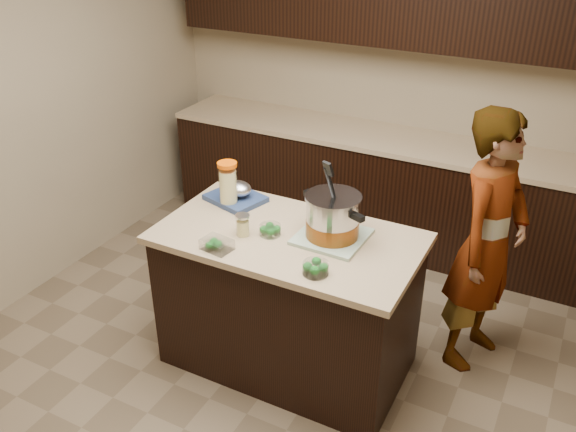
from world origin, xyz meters
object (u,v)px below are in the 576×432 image
stock_pot (333,219)px  person (488,243)px  lemonade_pitcher (228,187)px  island (288,301)px

stock_pot → person: person is taller
stock_pot → lemonade_pitcher: (-0.70, 0.06, 0.01)m
stock_pot → person: (0.75, 0.52, -0.22)m
stock_pot → lemonade_pitcher: size_ratio=1.54×
lemonade_pitcher → stock_pot: bearing=-5.1°
island → stock_pot: (0.23, 0.08, 0.57)m
island → lemonade_pitcher: bearing=163.3°
island → stock_pot: stock_pot is taller
island → lemonade_pitcher: (-0.47, 0.14, 0.58)m
lemonade_pitcher → person: size_ratio=0.18×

